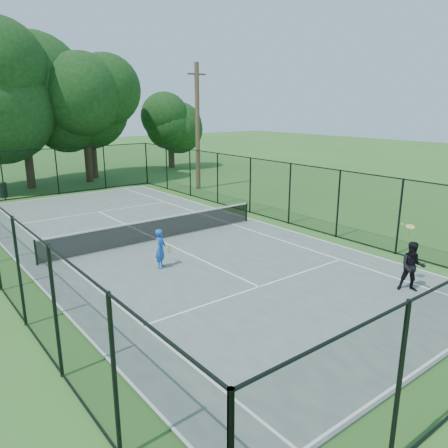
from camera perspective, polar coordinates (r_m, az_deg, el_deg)
ground at (r=19.00m, az=-8.56°, el=-2.22°), size 120.00×120.00×0.00m
tennis_court at (r=18.99m, az=-8.56°, el=-2.13°), size 11.00×24.00×0.06m
tennis_net at (r=18.83m, az=-8.63°, el=-0.54°), size 10.08×0.08×0.95m
fence at (r=18.60m, az=-8.74°, el=2.19°), size 13.10×26.10×3.00m
tree_near_left at (r=33.25m, az=-24.94°, el=14.69°), size 7.60×7.60×9.91m
tree_near_mid at (r=34.58m, az=-17.77°, el=13.96°), size 6.55×6.55×8.57m
tree_near_right at (r=36.34m, az=-17.15°, el=14.30°), size 6.21×6.21×8.57m
tree_far_right at (r=41.19m, az=-7.01°, el=12.68°), size 4.72×4.72×6.24m
trash_bin_right at (r=31.01m, az=-26.96°, el=3.98°), size 0.58×0.58×0.91m
utility_pole at (r=30.24m, az=-3.48°, el=12.58°), size 1.40×0.30×8.36m
player_blue at (r=15.56m, az=-8.25°, el=-3.20°), size 0.89×0.60×1.42m
player_black at (r=14.69m, az=23.39°, el=-5.12°), size 0.95×1.14×2.02m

